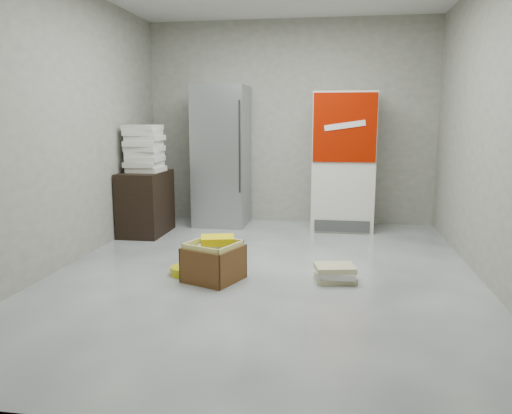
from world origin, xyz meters
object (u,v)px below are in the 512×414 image
object	(u,v)px
coke_cooler	(343,161)
wood_shelf	(146,203)
steel_fridge	(222,156)
cardboard_box	(214,264)
phonebook_stack_main	(216,256)

from	to	relation	value
coke_cooler	wood_shelf	xyz separation A→B (m)	(-2.48, -0.72, -0.50)
steel_fridge	cardboard_box	distance (m)	2.60
wood_shelf	cardboard_box	size ratio (longest dim) A/B	1.38
cardboard_box	steel_fridge	bearing A→B (deg)	122.94
coke_cooler	wood_shelf	distance (m)	2.63
coke_cooler	phonebook_stack_main	bearing A→B (deg)	-117.38
coke_cooler	phonebook_stack_main	distance (m)	2.67
phonebook_stack_main	cardboard_box	world-z (taller)	phonebook_stack_main
phonebook_stack_main	wood_shelf	bearing A→B (deg)	120.71
wood_shelf	phonebook_stack_main	bearing A→B (deg)	-50.33
steel_fridge	cardboard_box	xyz separation A→B (m)	(0.47, -2.42, -0.80)
steel_fridge	phonebook_stack_main	distance (m)	2.46
steel_fridge	coke_cooler	xyz separation A→B (m)	(1.65, -0.01, -0.05)
coke_cooler	cardboard_box	size ratio (longest dim) A/B	3.11
steel_fridge	phonebook_stack_main	size ratio (longest dim) A/B	4.97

